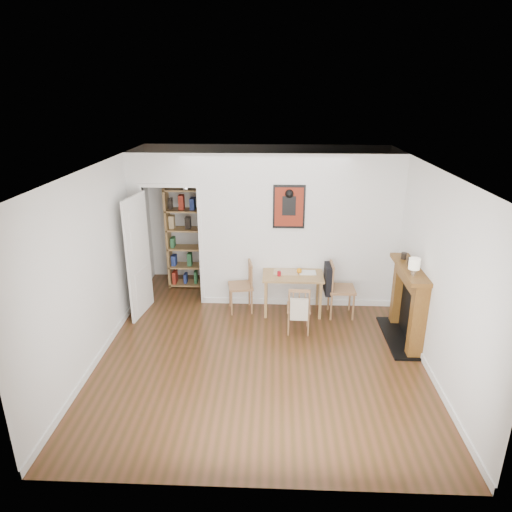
{
  "coord_description": "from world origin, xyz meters",
  "views": [
    {
      "loc": [
        0.17,
        -5.88,
        3.54
      ],
      "look_at": [
        -0.1,
        0.6,
        1.16
      ],
      "focal_mm": 32.0,
      "sensor_mm": 36.0,
      "label": 1
    }
  ],
  "objects_px": {
    "dining_table": "(293,279)",
    "fireplace": "(409,301)",
    "chair_right": "(340,289)",
    "ceramic_jar_b": "(404,256)",
    "red_glass": "(279,274)",
    "bookshelf": "(189,239)",
    "notebook": "(307,273)",
    "orange_fruit": "(299,271)",
    "mantel_lamp": "(414,265)",
    "chair_left": "(241,287)",
    "ceramic_jar_a": "(410,261)",
    "chair_front": "(299,308)"
  },
  "relations": [
    {
      "from": "orange_fruit",
      "to": "chair_right",
      "type": "bearing_deg",
      "value": -13.22
    },
    {
      "from": "chair_left",
      "to": "mantel_lamp",
      "type": "bearing_deg",
      "value": -24.72
    },
    {
      "from": "dining_table",
      "to": "chair_left",
      "type": "height_order",
      "value": "chair_left"
    },
    {
      "from": "dining_table",
      "to": "mantel_lamp",
      "type": "xyz_separation_m",
      "value": [
        1.59,
        -1.13,
        0.71
      ]
    },
    {
      "from": "fireplace",
      "to": "mantel_lamp",
      "type": "distance_m",
      "value": 0.76
    },
    {
      "from": "dining_table",
      "to": "fireplace",
      "type": "height_order",
      "value": "fireplace"
    },
    {
      "from": "chair_front",
      "to": "notebook",
      "type": "distance_m",
      "value": 0.82
    },
    {
      "from": "fireplace",
      "to": "red_glass",
      "type": "relative_size",
      "value": 15.67
    },
    {
      "from": "bookshelf",
      "to": "red_glass",
      "type": "height_order",
      "value": "bookshelf"
    },
    {
      "from": "chair_right",
      "to": "orange_fruit",
      "type": "height_order",
      "value": "chair_right"
    },
    {
      "from": "ceramic_jar_b",
      "to": "chair_left",
      "type": "bearing_deg",
      "value": 168.41
    },
    {
      "from": "bookshelf",
      "to": "orange_fruit",
      "type": "distance_m",
      "value": 2.24
    },
    {
      "from": "chair_left",
      "to": "fireplace",
      "type": "distance_m",
      "value": 2.68
    },
    {
      "from": "dining_table",
      "to": "ceramic_jar_b",
      "type": "xyz_separation_m",
      "value": [
        1.62,
        -0.51,
        0.61
      ]
    },
    {
      "from": "orange_fruit",
      "to": "ceramic_jar_a",
      "type": "xyz_separation_m",
      "value": [
        1.55,
        -0.79,
        0.49
      ]
    },
    {
      "from": "chair_right",
      "to": "notebook",
      "type": "relative_size",
      "value": 3.35
    },
    {
      "from": "fireplace",
      "to": "orange_fruit",
      "type": "relative_size",
      "value": 14.34
    },
    {
      "from": "mantel_lamp",
      "to": "ceramic_jar_b",
      "type": "bearing_deg",
      "value": 87.04
    },
    {
      "from": "chair_front",
      "to": "fireplace",
      "type": "relative_size",
      "value": 0.62
    },
    {
      "from": "bookshelf",
      "to": "orange_fruit",
      "type": "xyz_separation_m",
      "value": [
        2.01,
        -0.97,
        -0.22
      ]
    },
    {
      "from": "chair_right",
      "to": "ceramic_jar_a",
      "type": "distance_m",
      "value": 1.31
    },
    {
      "from": "orange_fruit",
      "to": "ceramic_jar_b",
      "type": "bearing_deg",
      "value": -20.14
    },
    {
      "from": "mantel_lamp",
      "to": "bookshelf",
      "type": "bearing_deg",
      "value": 148.46
    },
    {
      "from": "chair_right",
      "to": "chair_front",
      "type": "xyz_separation_m",
      "value": [
        -0.7,
        -0.57,
        -0.08
      ]
    },
    {
      "from": "bookshelf",
      "to": "notebook",
      "type": "relative_size",
      "value": 6.89
    },
    {
      "from": "red_glass",
      "to": "ceramic_jar_b",
      "type": "bearing_deg",
      "value": -12.97
    },
    {
      "from": "notebook",
      "to": "fireplace",
      "type": "bearing_deg",
      "value": -32.0
    },
    {
      "from": "red_glass",
      "to": "ceramic_jar_a",
      "type": "relative_size",
      "value": 0.75
    },
    {
      "from": "chair_left",
      "to": "red_glass",
      "type": "distance_m",
      "value": 0.71
    },
    {
      "from": "chair_right",
      "to": "ceramic_jar_a",
      "type": "relative_size",
      "value": 8.66
    },
    {
      "from": "fireplace",
      "to": "red_glass",
      "type": "xyz_separation_m",
      "value": [
        -1.9,
        0.75,
        0.1
      ]
    },
    {
      "from": "bookshelf",
      "to": "fireplace",
      "type": "relative_size",
      "value": 1.52
    },
    {
      "from": "chair_right",
      "to": "fireplace",
      "type": "relative_size",
      "value": 0.74
    },
    {
      "from": "fireplace",
      "to": "ceramic_jar_b",
      "type": "height_order",
      "value": "ceramic_jar_b"
    },
    {
      "from": "ceramic_jar_b",
      "to": "mantel_lamp",
      "type": "bearing_deg",
      "value": -92.96
    },
    {
      "from": "dining_table",
      "to": "fireplace",
      "type": "distance_m",
      "value": 1.87
    },
    {
      "from": "mantel_lamp",
      "to": "notebook",
      "type": "bearing_deg",
      "value": 138.52
    },
    {
      "from": "chair_right",
      "to": "ceramic_jar_b",
      "type": "relative_size",
      "value": 9.26
    },
    {
      "from": "chair_left",
      "to": "mantel_lamp",
      "type": "xyz_separation_m",
      "value": [
        2.46,
        -1.13,
        0.87
      ]
    },
    {
      "from": "chair_front",
      "to": "notebook",
      "type": "relative_size",
      "value": 2.81
    },
    {
      "from": "chair_left",
      "to": "fireplace",
      "type": "xyz_separation_m",
      "value": [
        2.54,
        -0.84,
        0.18
      ]
    },
    {
      "from": "notebook",
      "to": "mantel_lamp",
      "type": "distance_m",
      "value": 1.9
    },
    {
      "from": "orange_fruit",
      "to": "notebook",
      "type": "relative_size",
      "value": 0.32
    },
    {
      "from": "chair_right",
      "to": "mantel_lamp",
      "type": "height_order",
      "value": "mantel_lamp"
    },
    {
      "from": "fireplace",
      "to": "ceramic_jar_b",
      "type": "bearing_deg",
      "value": 99.48
    },
    {
      "from": "dining_table",
      "to": "ceramic_jar_a",
      "type": "bearing_deg",
      "value": -24.28
    },
    {
      "from": "ceramic_jar_a",
      "to": "chair_front",
      "type": "bearing_deg",
      "value": 177.86
    },
    {
      "from": "orange_fruit",
      "to": "notebook",
      "type": "bearing_deg",
      "value": 5.3
    },
    {
      "from": "bookshelf",
      "to": "ceramic_jar_b",
      "type": "height_order",
      "value": "bookshelf"
    },
    {
      "from": "notebook",
      "to": "chair_front",
      "type": "bearing_deg",
      "value": -102.91
    }
  ]
}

